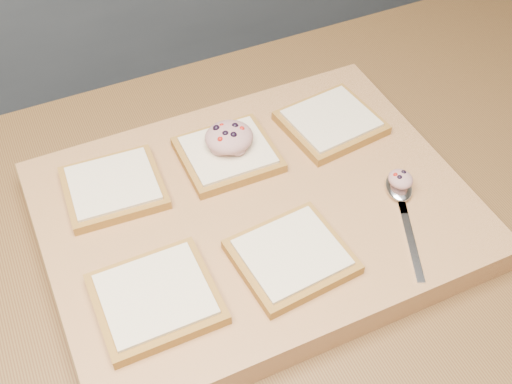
# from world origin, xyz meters

# --- Properties ---
(cutting_board) EXTENTS (0.53, 0.40, 0.04)m
(cutting_board) POSITION_xyz_m (-0.01, 0.04, 0.92)
(cutting_board) COLOR #B8814F
(cutting_board) RESTS_ON island_counter
(bread_far_left) EXTENTS (0.13, 0.12, 0.02)m
(bread_far_left) POSITION_xyz_m (-0.17, 0.13, 0.95)
(bread_far_left) COLOR #A4722A
(bread_far_left) RESTS_ON cutting_board
(bread_far_center) EXTENTS (0.12, 0.11, 0.02)m
(bread_far_center) POSITION_xyz_m (-0.01, 0.13, 0.95)
(bread_far_center) COLOR #A4722A
(bread_far_center) RESTS_ON cutting_board
(bread_far_right) EXTENTS (0.14, 0.13, 0.02)m
(bread_far_right) POSITION_xyz_m (0.15, 0.12, 0.95)
(bread_far_right) COLOR #A4722A
(bread_far_right) RESTS_ON cutting_board
(bread_near_left) EXTENTS (0.13, 0.12, 0.02)m
(bread_near_left) POSITION_xyz_m (-0.17, -0.05, 0.95)
(bread_near_left) COLOR #A4722A
(bread_near_left) RESTS_ON cutting_board
(bread_near_center) EXTENTS (0.13, 0.13, 0.02)m
(bread_near_center) POSITION_xyz_m (-0.01, -0.06, 0.95)
(bread_near_center) COLOR #A4722A
(bread_near_center) RESTS_ON cutting_board
(tuna_salad_dollop) EXTENTS (0.07, 0.06, 0.03)m
(tuna_salad_dollop) POSITION_xyz_m (-0.00, 0.13, 0.97)
(tuna_salad_dollop) COLOR tan
(tuna_salad_dollop) RESTS_ON bread_far_center
(spoon) EXTENTS (0.09, 0.17, 0.01)m
(spoon) POSITION_xyz_m (0.16, -0.03, 0.95)
(spoon) COLOR silver
(spoon) RESTS_ON cutting_board
(spoon_salad) EXTENTS (0.03, 0.03, 0.02)m
(spoon_salad) POSITION_xyz_m (0.17, -0.02, 0.96)
(spoon_salad) COLOR tan
(spoon_salad) RESTS_ON spoon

